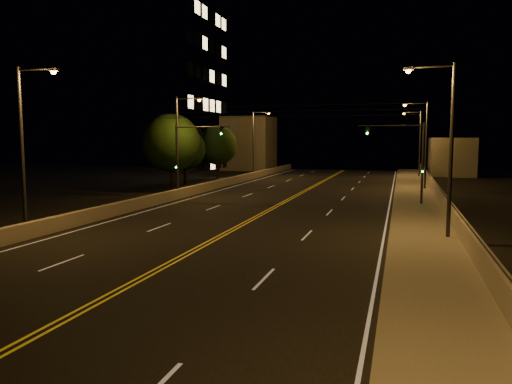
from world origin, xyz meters
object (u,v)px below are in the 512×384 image
(streetlight_1, at_px, (446,140))
(streetlight_5, at_px, (180,140))
(streetlight_4, at_px, (26,140))
(streetlight_3, at_px, (418,140))
(building_tower, at_px, (127,64))
(traffic_signal_right, at_px, (410,155))
(tree_0, at_px, (171,143))
(traffic_signal_left, at_px, (187,153))
(tree_2, at_px, (218,145))
(streetlight_2, at_px, (423,140))
(tree_1, at_px, (185,149))
(streetlight_6, at_px, (255,140))

(streetlight_1, xyz_separation_m, streetlight_5, (-21.44, 14.68, 0.00))
(streetlight_5, bearing_deg, streetlight_4, -90.00)
(streetlight_3, height_order, building_tower, building_tower)
(streetlight_5, height_order, traffic_signal_right, streetlight_5)
(tree_0, bearing_deg, traffic_signal_left, -52.12)
(traffic_signal_left, bearing_deg, tree_2, 103.73)
(streetlight_2, distance_m, streetlight_3, 17.50)
(streetlight_4, bearing_deg, streetlight_2, 55.62)
(streetlight_4, height_order, tree_1, streetlight_4)
(streetlight_4, height_order, tree_2, streetlight_4)
(tree_0, xyz_separation_m, tree_1, (-2.42, 8.62, -0.81))
(traffic_signal_left, distance_m, tree_0, 6.35)
(streetlight_5, bearing_deg, traffic_signal_left, -42.50)
(tree_1, bearing_deg, streetlight_3, 32.24)
(streetlight_1, height_order, streetlight_3, same)
(streetlight_3, bearing_deg, building_tower, -167.61)
(traffic_signal_right, relative_size, tree_0, 0.84)
(streetlight_6, height_order, tree_2, streetlight_6)
(traffic_signal_right, bearing_deg, streetlight_5, 177.18)
(tree_1, bearing_deg, streetlight_1, -45.66)
(tree_0, bearing_deg, streetlight_5, -54.99)
(streetlight_6, distance_m, traffic_signal_left, 25.29)
(streetlight_6, bearing_deg, tree_2, -144.75)
(streetlight_1, distance_m, traffic_signal_right, 13.82)
(streetlight_2, height_order, tree_0, streetlight_2)
(streetlight_2, height_order, traffic_signal_left, streetlight_2)
(streetlight_3, distance_m, traffic_signal_left, 36.61)
(streetlight_1, xyz_separation_m, tree_1, (-26.65, 27.28, -1.12))
(tree_1, height_order, tree_2, tree_2)
(streetlight_2, xyz_separation_m, streetlight_5, (-21.44, -11.91, 0.00))
(streetlight_6, height_order, tree_0, streetlight_6)
(streetlight_3, relative_size, streetlight_6, 1.00)
(streetlight_2, distance_m, streetlight_6, 24.74)
(traffic_signal_right, xyz_separation_m, tree_0, (-22.76, 4.97, 0.83))
(traffic_signal_left, height_order, building_tower, building_tower)
(streetlight_4, xyz_separation_m, traffic_signal_left, (1.07, 18.43, -1.14))
(streetlight_6, relative_size, tree_1, 1.39)
(traffic_signal_right, bearing_deg, streetlight_3, 87.22)
(streetlight_2, bearing_deg, tree_2, 160.21)
(streetlight_4, distance_m, tree_0, 23.57)
(streetlight_2, xyz_separation_m, streetlight_4, (-21.44, -31.33, 0.00))
(streetlight_6, distance_m, tree_1, 12.82)
(traffic_signal_right, relative_size, tree_2, 0.92)
(streetlight_1, relative_size, traffic_signal_left, 1.38)
(streetlight_1, relative_size, tree_2, 1.28)
(building_tower, xyz_separation_m, tree_2, (13.05, 0.31, -11.19))
(streetlight_1, bearing_deg, tree_1, 134.34)
(streetlight_2, relative_size, streetlight_5, 1.00)
(tree_0, bearing_deg, traffic_signal_right, -12.31)
(streetlight_6, bearing_deg, tree_0, -97.83)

